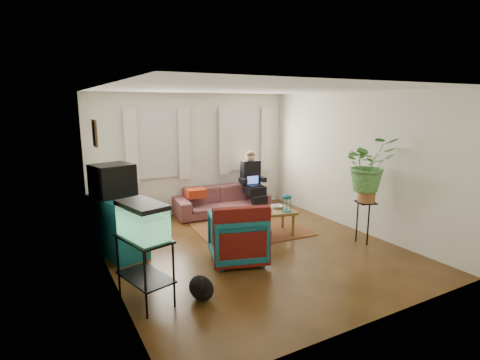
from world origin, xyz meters
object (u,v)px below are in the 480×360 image
side_table (124,213)px  aquarium_stand (145,270)px  plant_stand (365,222)px  dresser (117,226)px  sofa (222,196)px  armchair (237,235)px  coffee_table (264,223)px

side_table → aquarium_stand: 2.90m
side_table → plant_stand: plant_stand is taller
dresser → sofa: bearing=10.0°
armchair → plant_stand: bearing=-173.6°
dresser → armchair: bearing=-52.8°
sofa → plant_stand: 3.09m
plant_stand → side_table: bearing=142.2°
dresser → armchair: 1.93m
side_table → plant_stand: bearing=-37.8°
side_table → coffee_table: bearing=-34.9°
sofa → armchair: 2.52m
side_table → dresser: size_ratio=0.62×
dresser → plant_stand: dresser is taller
plant_stand → aquarium_stand: bearing=-177.6°
sofa → aquarium_stand: size_ratio=2.46×
aquarium_stand → coffee_table: size_ratio=0.75×
dresser → coffee_table: 2.57m
sofa → coffee_table: (0.09, -1.57, -0.17)m
aquarium_stand → side_table: bearing=68.2°
dresser → coffee_table: size_ratio=0.95×
armchair → plant_stand: size_ratio=1.12×
dresser → coffee_table: (2.53, -0.36, -0.24)m
sofa → armchair: bearing=-105.2°
sofa → armchair: armchair is taller
sofa → dresser: bearing=-148.2°
side_table → coffee_table: (2.19, -1.53, -0.09)m
sofa → side_table: bearing=-173.5°
aquarium_stand → armchair: aquarium_stand is taller
armchair → sofa: bearing=-94.2°
aquarium_stand → armchair: size_ratio=1.00×
coffee_table → plant_stand: plant_stand is taller
aquarium_stand → coffee_table: bearing=13.1°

